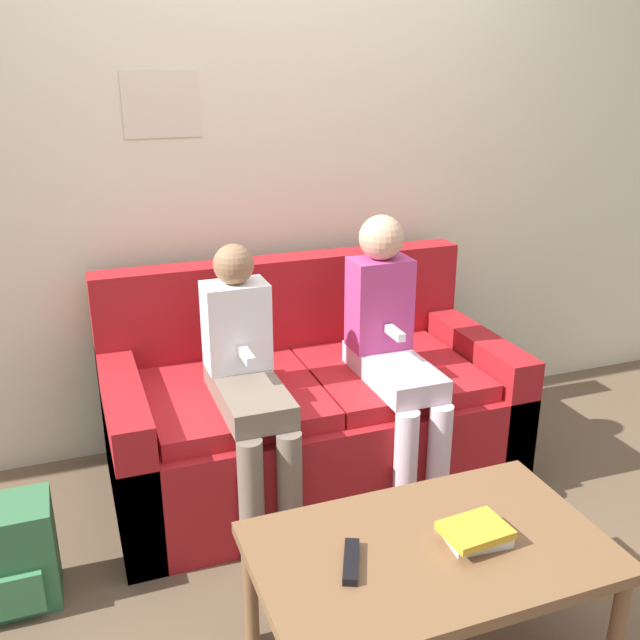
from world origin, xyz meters
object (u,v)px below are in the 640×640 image
object	(u,v)px
person_left	(247,378)
backpack	(5,557)
couch	(309,412)
tv_remote	(351,561)
person_right	(392,345)
coffee_table	(430,559)

from	to	relation	value
person_left	backpack	bearing A→B (deg)	-167.66
couch	tv_remote	world-z (taller)	couch
person_left	tv_remote	size ratio (longest dim) A/B	6.23
person_left	person_right	bearing A→B (deg)	1.28
couch	person_right	distance (m)	0.49
couch	person_right	size ratio (longest dim) A/B	1.45
person_right	backpack	size ratio (longest dim) A/B	3.13
coffee_table	backpack	bearing A→B (deg)	148.60
couch	person_left	world-z (taller)	person_left
person_right	tv_remote	xyz separation A→B (m)	(-0.55, -0.91, -0.20)
person_left	couch	bearing A→B (deg)	34.03
couch	backpack	distance (m)	1.26
person_right	backpack	xyz separation A→B (m)	(-1.47, -0.20, -0.46)
couch	person_left	size ratio (longest dim) A/B	1.54
coffee_table	person_right	distance (m)	1.00
couch	person_right	xyz separation A→B (m)	(0.28, -0.20, 0.34)
couch	person_left	bearing A→B (deg)	-145.97
couch	coffee_table	world-z (taller)	couch
couch	backpack	xyz separation A→B (m)	(-1.19, -0.40, -0.12)
person_right	tv_remote	world-z (taller)	person_right
person_right	tv_remote	distance (m)	1.08
coffee_table	person_left	distance (m)	0.96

